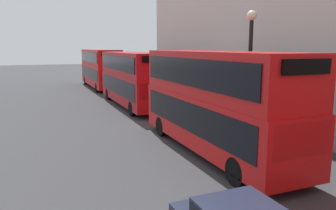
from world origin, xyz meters
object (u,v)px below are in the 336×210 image
(bus_second_in_queue, at_px, (215,98))
(bus_trailing, at_px, (100,67))
(pedestrian, at_px, (120,79))
(bus_third_in_queue, at_px, (132,77))

(bus_second_in_queue, distance_m, bus_trailing, 25.19)
(bus_second_in_queue, height_order, pedestrian, bus_second_in_queue)
(bus_third_in_queue, height_order, bus_trailing, bus_trailing)
(bus_third_in_queue, relative_size, bus_trailing, 0.96)
(bus_trailing, distance_m, pedestrian, 2.95)
(bus_second_in_queue, distance_m, bus_third_in_queue, 12.47)
(bus_second_in_queue, bearing_deg, bus_trailing, 90.00)
(bus_third_in_queue, bearing_deg, pedestrian, 79.88)
(bus_second_in_queue, xyz_separation_m, bus_trailing, (-0.00, 25.19, -0.06))
(bus_trailing, relative_size, pedestrian, 6.02)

